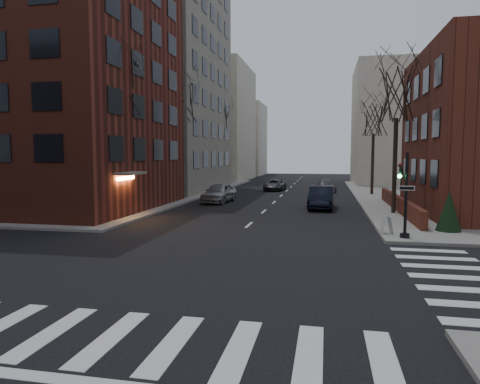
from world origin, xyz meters
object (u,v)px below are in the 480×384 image
traffic_signal (404,201)px  car_lane_far (275,185)px  streetlamp_near (174,152)px  sandwich_board (387,225)px  tree_right_b (374,118)px  tree_left_b (182,102)px  evergreen_shrub (449,211)px  tree_left_c (219,122)px  tree_left_a (121,86)px  streetlamp_far (228,153)px  car_lane_gray (326,186)px  tree_right_a (397,94)px  parked_sedan (321,198)px  car_lane_silver (219,193)px

traffic_signal → car_lane_far: traffic_signal is taller
streetlamp_near → sandwich_board: streetlamp_near is taller
streetlamp_near → tree_right_b: bearing=30.5°
tree_left_b → evergreen_shrub: size_ratio=5.27×
evergreen_shrub → tree_left_c: bearing=123.9°
tree_left_a → tree_left_c: 26.00m
tree_left_c → streetlamp_far: 4.33m
tree_left_c → sandwich_board: (16.10, -30.10, -7.43)m
streetlamp_near → traffic_signal: bearing=-38.9°
streetlamp_far → car_lane_gray: bearing=-26.9°
tree_right_a → car_lane_gray: (-4.48, 17.66, -7.38)m
traffic_signal → tree_left_c: (-16.74, 31.01, 6.12)m
traffic_signal → parked_sedan: size_ratio=0.79×
tree_right_b → sandwich_board: 23.23m
car_lane_gray → evergreen_shrub: size_ratio=2.17×
car_lane_far → evergreen_shrub: (11.85, -24.69, 0.56)m
streetlamp_near → car_lane_far: (6.85, 14.00, -3.62)m
streetlamp_near → car_lane_gray: size_ratio=1.41×
tree_right_b → car_lane_gray: tree_right_b is taller
tree_right_b → streetlamp_near: tree_right_b is taller
tree_left_b → traffic_signal: bearing=-45.5°
tree_right_b → car_lane_gray: 9.04m
tree_left_a → evergreen_shrub: (19.30, -2.68, -7.30)m
streetlamp_far → car_lane_silver: 19.68m
tree_left_b → car_lane_gray: size_ratio=2.43×
evergreen_shrub → parked_sedan: bearing=125.3°
tree_left_c → tree_left_b: bearing=-90.0°
streetlamp_far → sandwich_board: (15.50, -32.10, -3.64)m
traffic_signal → car_lane_far: 28.59m
evergreen_shrub → sandwich_board: bearing=-156.1°
tree_right_b → car_lane_silver: bearing=-145.9°
streetlamp_near → car_lane_far: streetlamp_near is taller
tree_left_a → tree_left_c: (0.00, 26.00, -0.44)m
tree_right_b → car_lane_far: size_ratio=2.08×
tree_left_a → car_lane_silver: bearing=64.7°
tree_left_a → car_lane_far: bearing=71.3°
tree_left_b → tree_right_a: tree_left_b is taller
sandwich_board → streetlamp_near: bearing=130.3°
parked_sedan → sandwich_board: 11.09m
car_lane_silver → streetlamp_near: bearing=-160.0°
streetlamp_far → car_lane_far: 9.80m
parked_sedan → streetlamp_far: bearing=121.5°
streetlamp_far → sandwich_board: bearing=-64.2°
tree_right_b → parked_sedan: tree_right_b is taller
streetlamp_far → parked_sedan: size_ratio=1.24×
tree_left_c → evergreen_shrub: tree_left_c is taller
evergreen_shrub → tree_left_a: bearing=172.1°
traffic_signal → car_lane_silver: bearing=131.8°
tree_right_a → sandwich_board: 11.10m
traffic_signal → tree_left_c: 35.76m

